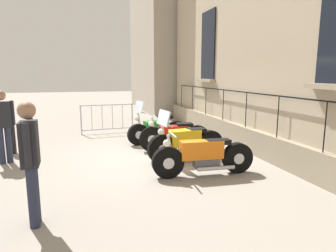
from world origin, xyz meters
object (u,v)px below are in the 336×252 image
at_px(motorcycle_green, 157,129).
at_px(motorcycle_yellow, 186,143).
at_px(crowd_barrier, 107,118).
at_px(motorcycle_red, 175,135).
at_px(motorcycle_orange, 203,156).
at_px(bollard, 12,136).
at_px(pedestrian_standing, 30,157).
at_px(pedestrian_walking, 3,122).

bearing_deg(motorcycle_green, motorcycle_yellow, 96.54).
bearing_deg(motorcycle_yellow, crowd_barrier, -68.67).
xyz_separation_m(motorcycle_red, motorcycle_yellow, (0.02, 0.99, 0.02)).
relative_size(motorcycle_red, motorcycle_orange, 0.90).
height_order(motorcycle_green, motorcycle_orange, motorcycle_green).
height_order(motorcycle_green, bollard, motorcycle_green).
relative_size(crowd_barrier, bollard, 1.97).
relative_size(motorcycle_green, pedestrian_standing, 1.11).
relative_size(motorcycle_orange, pedestrian_walking, 1.26).
height_order(motorcycle_orange, bollard, bollard).
xyz_separation_m(motorcycle_yellow, motorcycle_orange, (0.01, 1.11, -0.03)).
bearing_deg(crowd_barrier, motorcycle_red, 117.68).
relative_size(motorcycle_green, motorcycle_red, 0.98).
bearing_deg(motorcycle_green, crowd_barrier, -56.28).
bearing_deg(motorcycle_red, motorcycle_yellow, 88.87).
height_order(motorcycle_green, crowd_barrier, motorcycle_green).
distance_m(motorcycle_green, motorcycle_yellow, 2.02).
relative_size(motorcycle_green, pedestrian_walking, 1.11).
bearing_deg(pedestrian_standing, motorcycle_red, -132.83).
xyz_separation_m(bollard, pedestrian_standing, (-1.15, 4.27, 0.52)).
height_order(bollard, pedestrian_walking, pedestrian_walking).
relative_size(motorcycle_red, motorcycle_yellow, 0.98).
relative_size(motorcycle_yellow, bollard, 2.13).
relative_size(crowd_barrier, pedestrian_walking, 1.08).
xyz_separation_m(motorcycle_green, bollard, (4.01, 0.10, 0.04)).
relative_size(motorcycle_green, bollard, 2.04).
relative_size(pedestrian_standing, pedestrian_walking, 1.01).
bearing_deg(pedestrian_standing, motorcycle_yellow, -142.55).
bearing_deg(bollard, pedestrian_standing, 105.09).
height_order(motorcycle_yellow, motorcycle_orange, motorcycle_yellow).
height_order(motorcycle_orange, pedestrian_walking, pedestrian_walking).
distance_m(motorcycle_yellow, motorcycle_orange, 1.11).
xyz_separation_m(motorcycle_red, motorcycle_orange, (0.03, 2.10, -0.02)).
height_order(motorcycle_red, motorcycle_orange, motorcycle_red).
bearing_deg(pedestrian_walking, pedestrian_standing, 108.36).
bearing_deg(motorcycle_green, pedestrian_walking, 14.48).
bearing_deg(motorcycle_yellow, motorcycle_green, -83.46).
xyz_separation_m(motorcycle_green, pedestrian_walking, (3.97, 1.03, 0.55)).
bearing_deg(pedestrian_standing, pedestrian_walking, -71.64).
distance_m(motorcycle_yellow, crowd_barrier, 4.31).
xyz_separation_m(crowd_barrier, bollard, (2.67, 2.10, -0.09)).
bearing_deg(pedestrian_standing, crowd_barrier, -103.42).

